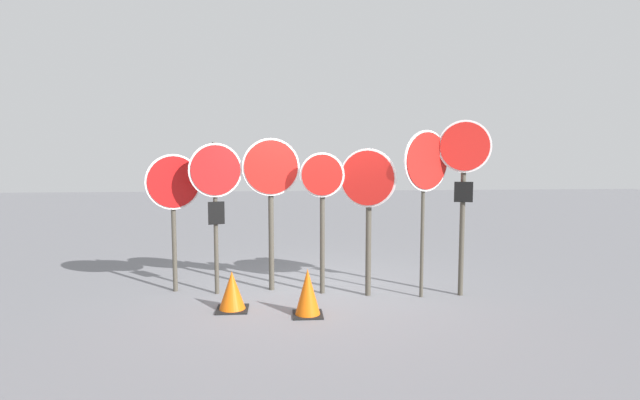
{
  "coord_description": "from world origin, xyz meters",
  "views": [
    {
      "loc": [
        -0.55,
        -7.42,
        2.14
      ],
      "look_at": [
        0.05,
        0.0,
        1.42
      ],
      "focal_mm": 28.0,
      "sensor_mm": 36.0,
      "label": 1
    }
  ],
  "objects_px": {
    "stop_sign_5": "(426,170)",
    "traffic_cone_1": "(232,291)",
    "stop_sign_6": "(464,171)",
    "stop_sign_4": "(368,193)",
    "traffic_cone_0": "(308,292)",
    "stop_sign_2": "(271,183)",
    "stop_sign_1": "(216,184)",
    "stop_sign_3": "(322,193)",
    "stop_sign_0": "(174,193)"
  },
  "relations": [
    {
      "from": "stop_sign_3",
      "to": "stop_sign_4",
      "type": "distance_m",
      "value": 0.68
    },
    {
      "from": "stop_sign_4",
      "to": "stop_sign_5",
      "type": "height_order",
      "value": "stop_sign_5"
    },
    {
      "from": "stop_sign_2",
      "to": "stop_sign_3",
      "type": "xyz_separation_m",
      "value": [
        0.76,
        -0.24,
        -0.14
      ]
    },
    {
      "from": "stop_sign_4",
      "to": "stop_sign_5",
      "type": "relative_size",
      "value": 0.89
    },
    {
      "from": "stop_sign_1",
      "to": "stop_sign_6",
      "type": "bearing_deg",
      "value": -25.85
    },
    {
      "from": "traffic_cone_0",
      "to": "stop_sign_2",
      "type": "bearing_deg",
      "value": 111.66
    },
    {
      "from": "stop_sign_4",
      "to": "traffic_cone_1",
      "type": "distance_m",
      "value": 2.37
    },
    {
      "from": "stop_sign_4",
      "to": "traffic_cone_0",
      "type": "relative_size",
      "value": 3.52
    },
    {
      "from": "stop_sign_6",
      "to": "stop_sign_1",
      "type": "bearing_deg",
      "value": -172.21
    },
    {
      "from": "stop_sign_1",
      "to": "traffic_cone_0",
      "type": "bearing_deg",
      "value": -59.71
    },
    {
      "from": "stop_sign_2",
      "to": "stop_sign_4",
      "type": "relative_size",
      "value": 1.07
    },
    {
      "from": "stop_sign_4",
      "to": "stop_sign_3",
      "type": "bearing_deg",
      "value": -168.27
    },
    {
      "from": "traffic_cone_1",
      "to": "stop_sign_1",
      "type": "bearing_deg",
      "value": 110.49
    },
    {
      "from": "stop_sign_3",
      "to": "stop_sign_4",
      "type": "relative_size",
      "value": 0.97
    },
    {
      "from": "stop_sign_1",
      "to": "stop_sign_5",
      "type": "relative_size",
      "value": 0.93
    },
    {
      "from": "stop_sign_3",
      "to": "traffic_cone_0",
      "type": "bearing_deg",
      "value": -98.09
    },
    {
      "from": "stop_sign_3",
      "to": "stop_sign_1",
      "type": "bearing_deg",
      "value": -175.99
    },
    {
      "from": "stop_sign_2",
      "to": "traffic_cone_1",
      "type": "distance_m",
      "value": 1.76
    },
    {
      "from": "stop_sign_1",
      "to": "stop_sign_2",
      "type": "bearing_deg",
      "value": -9.94
    },
    {
      "from": "stop_sign_5",
      "to": "stop_sign_6",
      "type": "height_order",
      "value": "stop_sign_6"
    },
    {
      "from": "stop_sign_1",
      "to": "stop_sign_5",
      "type": "height_order",
      "value": "stop_sign_5"
    },
    {
      "from": "stop_sign_6",
      "to": "traffic_cone_0",
      "type": "bearing_deg",
      "value": -149.47
    },
    {
      "from": "stop_sign_1",
      "to": "stop_sign_4",
      "type": "relative_size",
      "value": 1.04
    },
    {
      "from": "stop_sign_4",
      "to": "traffic_cone_1",
      "type": "bearing_deg",
      "value": -138.67
    },
    {
      "from": "stop_sign_2",
      "to": "traffic_cone_1",
      "type": "relative_size",
      "value": 4.39
    },
    {
      "from": "stop_sign_5",
      "to": "stop_sign_2",
      "type": "bearing_deg",
      "value": 135.18
    },
    {
      "from": "stop_sign_6",
      "to": "stop_sign_4",
      "type": "bearing_deg",
      "value": -170.3
    },
    {
      "from": "stop_sign_1",
      "to": "stop_sign_5",
      "type": "distance_m",
      "value": 3.09
    },
    {
      "from": "stop_sign_3",
      "to": "traffic_cone_1",
      "type": "distance_m",
      "value": 1.93
    },
    {
      "from": "stop_sign_5",
      "to": "stop_sign_4",
      "type": "bearing_deg",
      "value": 139.52
    },
    {
      "from": "stop_sign_4",
      "to": "stop_sign_6",
      "type": "distance_m",
      "value": 1.44
    },
    {
      "from": "stop_sign_5",
      "to": "traffic_cone_1",
      "type": "xyz_separation_m",
      "value": [
        -2.76,
        -0.36,
        -1.62
      ]
    },
    {
      "from": "stop_sign_3",
      "to": "stop_sign_6",
      "type": "relative_size",
      "value": 0.82
    },
    {
      "from": "stop_sign_0",
      "to": "traffic_cone_1",
      "type": "xyz_separation_m",
      "value": [
        0.94,
        -0.96,
        -1.26
      ]
    },
    {
      "from": "stop_sign_1",
      "to": "traffic_cone_1",
      "type": "xyz_separation_m",
      "value": [
        0.29,
        -0.77,
        -1.41
      ]
    },
    {
      "from": "traffic_cone_0",
      "to": "traffic_cone_1",
      "type": "distance_m",
      "value": 1.06
    },
    {
      "from": "traffic_cone_1",
      "to": "stop_sign_6",
      "type": "bearing_deg",
      "value": 6.9
    },
    {
      "from": "traffic_cone_0",
      "to": "traffic_cone_1",
      "type": "xyz_separation_m",
      "value": [
        -1.01,
        0.3,
        -0.04
      ]
    },
    {
      "from": "stop_sign_0",
      "to": "stop_sign_3",
      "type": "relative_size",
      "value": 0.99
    },
    {
      "from": "stop_sign_0",
      "to": "stop_sign_6",
      "type": "height_order",
      "value": "stop_sign_6"
    },
    {
      "from": "stop_sign_5",
      "to": "stop_sign_6",
      "type": "xyz_separation_m",
      "value": [
        0.58,
        0.04,
        -0.01
      ]
    },
    {
      "from": "stop_sign_5",
      "to": "traffic_cone_1",
      "type": "distance_m",
      "value": 3.22
    },
    {
      "from": "stop_sign_2",
      "to": "traffic_cone_0",
      "type": "distance_m",
      "value": 1.89
    },
    {
      "from": "stop_sign_0",
      "to": "stop_sign_1",
      "type": "xyz_separation_m",
      "value": [
        0.65,
        -0.19,
        0.14
      ]
    },
    {
      "from": "stop_sign_0",
      "to": "traffic_cone_1",
      "type": "relative_size",
      "value": 3.94
    },
    {
      "from": "stop_sign_0",
      "to": "stop_sign_1",
      "type": "bearing_deg",
      "value": -40.16
    },
    {
      "from": "stop_sign_1",
      "to": "traffic_cone_1",
      "type": "bearing_deg",
      "value": -89.54
    },
    {
      "from": "stop_sign_2",
      "to": "stop_sign_6",
      "type": "distance_m",
      "value": 2.87
    },
    {
      "from": "stop_sign_0",
      "to": "traffic_cone_0",
      "type": "bearing_deg",
      "value": -57.04
    },
    {
      "from": "stop_sign_0",
      "to": "traffic_cone_1",
      "type": "distance_m",
      "value": 1.85
    }
  ]
}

